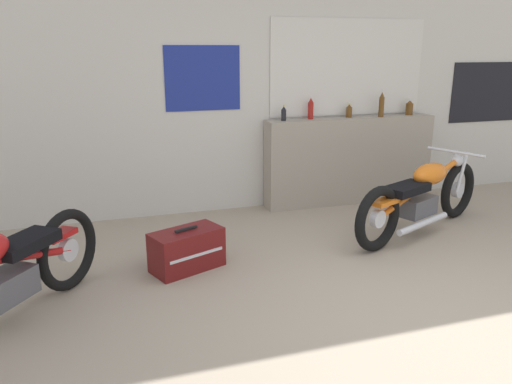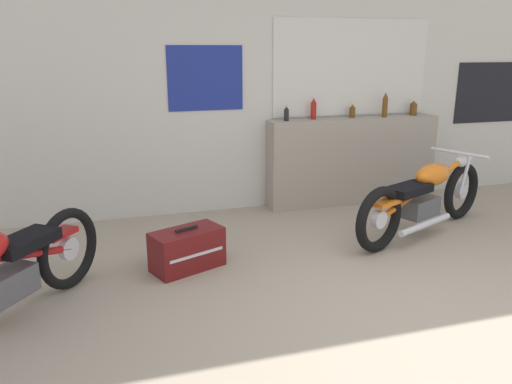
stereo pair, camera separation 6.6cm
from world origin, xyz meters
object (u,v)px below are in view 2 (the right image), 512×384
object	(u,v)px
bottle_leftmost	(286,114)
bottle_center	(352,111)
bottle_left_center	(314,109)
bottle_right_center	(385,105)
bottle_rightmost	(413,108)
motorcycle_orange	(425,197)
hard_case_darkred	(187,249)

from	to	relation	value
bottle_leftmost	bottle_center	size ratio (longest dim) A/B	1.06
bottle_left_center	bottle_leftmost	bearing A→B (deg)	-174.49
bottle_right_center	bottle_leftmost	bearing A→B (deg)	178.26
bottle_leftmost	bottle_rightmost	world-z (taller)	bottle_rightmost
bottle_rightmost	motorcycle_orange	bearing A→B (deg)	-116.24
bottle_rightmost	hard_case_darkred	size ratio (longest dim) A/B	0.29
bottle_right_center	bottle_rightmost	size ratio (longest dim) A/B	1.67
bottle_rightmost	bottle_leftmost	bearing A→B (deg)	-179.19
bottle_left_center	bottle_rightmost	distance (m)	1.31
bottle_right_center	motorcycle_orange	xyz separation A→B (m)	(-0.17, -1.16, -0.78)
bottle_right_center	bottle_left_center	bearing A→B (deg)	175.45
motorcycle_orange	bottle_right_center	bearing A→B (deg)	81.54
bottle_leftmost	bottle_left_center	bearing A→B (deg)	5.51
bottle_rightmost	hard_case_darkred	world-z (taller)	bottle_rightmost
bottle_rightmost	motorcycle_orange	distance (m)	1.54
bottle_left_center	motorcycle_orange	size ratio (longest dim) A/B	0.14
bottle_leftmost	hard_case_darkred	distance (m)	2.14
bottle_center	motorcycle_orange	world-z (taller)	bottle_center
bottle_center	hard_case_darkred	xyz separation A→B (m)	(-2.21, -1.40, -0.93)
bottle_right_center	hard_case_darkred	bearing A→B (deg)	-153.01
bottle_left_center	bottle_right_center	bearing A→B (deg)	-4.55
motorcycle_orange	bottle_rightmost	bearing A→B (deg)	63.76
bottle_leftmost	motorcycle_orange	bearing A→B (deg)	-48.76
bottle_leftmost	motorcycle_orange	xyz separation A→B (m)	(1.05, -1.20, -0.72)
bottle_leftmost	hard_case_darkred	xyz separation A→B (m)	(-1.37, -1.36, -0.93)
bottle_center	bottle_rightmost	xyz separation A→B (m)	(0.81, -0.02, 0.01)
bottle_left_center	bottle_right_center	distance (m)	0.88
bottle_center	bottle_leftmost	bearing A→B (deg)	-177.34
bottle_rightmost	motorcycle_orange	size ratio (longest dim) A/B	0.10
motorcycle_orange	hard_case_darkred	xyz separation A→B (m)	(-2.42, -0.16, -0.22)
bottle_leftmost	bottle_left_center	xyz separation A→B (m)	(0.34, 0.03, 0.04)
bottle_right_center	bottle_rightmost	world-z (taller)	bottle_right_center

